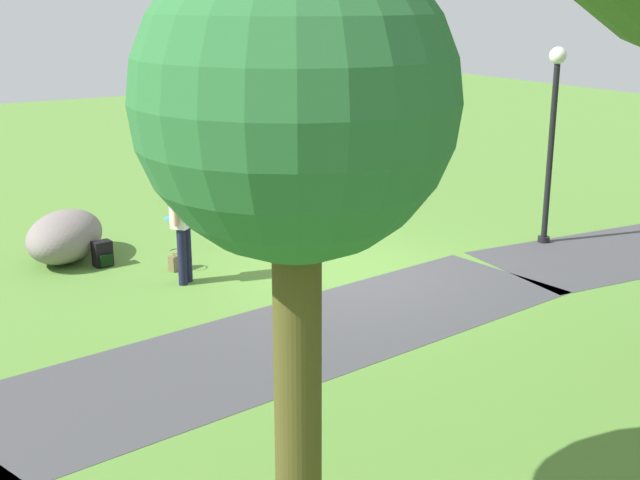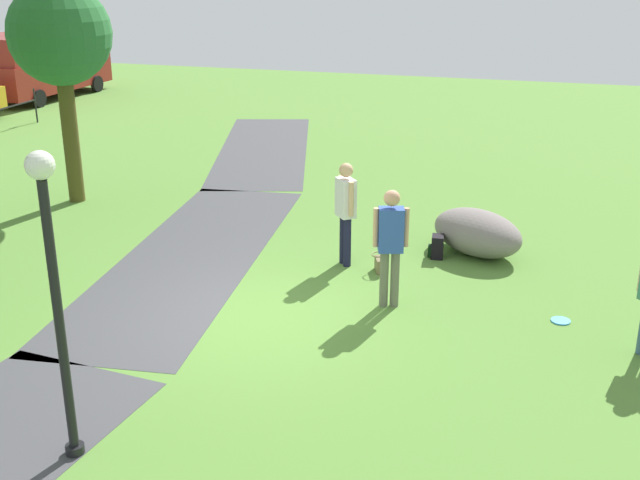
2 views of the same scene
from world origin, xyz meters
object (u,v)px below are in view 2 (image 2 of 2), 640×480
object	(u,v)px
lamp_post	(53,275)
frisbee_on_grass	(561,321)
backpack_by_boulder	(437,247)
handbag_on_grass	(379,264)
delivery_van	(39,62)
lawn_boulder	(477,233)
passerby_on_path	(391,239)
woman_with_handbag	(346,206)
young_tree_near_path	(60,37)

from	to	relation	value
lamp_post	frisbee_on_grass	size ratio (longest dim) A/B	11.82
backpack_by_boulder	frisbee_on_grass	xyz separation A→B (m)	(-2.00, -2.11, -0.18)
handbag_on_grass	delivery_van	xyz separation A→B (m)	(12.77, 15.43, 1.13)
lamp_post	handbag_on_grass	size ratio (longest dim) A/B	9.32
delivery_van	lawn_boulder	bearing A→B (deg)	-124.18
passerby_on_path	woman_with_handbag	bearing A→B (deg)	36.71
lawn_boulder	backpack_by_boulder	world-z (taller)	lawn_boulder
lamp_post	delivery_van	bearing A→B (deg)	35.89
lamp_post	lawn_boulder	size ratio (longest dim) A/B	1.59
young_tree_near_path	backpack_by_boulder	distance (m)	8.54
lawn_boulder	woman_with_handbag	world-z (taller)	woman_with_handbag
lawn_boulder	frisbee_on_grass	size ratio (longest dim) A/B	7.45
young_tree_near_path	woman_with_handbag	xyz separation A→B (m)	(-1.88, -6.41, -2.36)
lamp_post	backpack_by_boulder	xyz separation A→B (m)	(6.80, -2.74, -1.84)
young_tree_near_path	backpack_by_boulder	xyz separation A→B (m)	(-1.12, -7.84, -3.19)
woman_with_handbag	delivery_van	xyz separation A→B (m)	(12.61, 14.81, 0.24)
lawn_boulder	handbag_on_grass	world-z (taller)	lawn_boulder
passerby_on_path	frisbee_on_grass	size ratio (longest dim) A/B	6.49
passerby_on_path	backpack_by_boulder	xyz separation A→B (m)	(2.19, -0.37, -0.86)
backpack_by_boulder	lawn_boulder	bearing A→B (deg)	-58.22
lamp_post	frisbee_on_grass	world-z (taller)	lamp_post
passerby_on_path	delivery_van	distance (m)	21.19
lawn_boulder	delivery_van	xyz separation A→B (m)	(11.45, 16.87, 0.88)
backpack_by_boulder	frisbee_on_grass	size ratio (longest dim) A/B	1.44
young_tree_near_path	delivery_van	bearing A→B (deg)	38.04
frisbee_on_grass	delivery_van	xyz separation A→B (m)	(13.85, 18.34, 1.26)
backpack_by_boulder	young_tree_near_path	bearing A→B (deg)	81.90
passerby_on_path	frisbee_on_grass	distance (m)	2.69
young_tree_near_path	passerby_on_path	world-z (taller)	young_tree_near_path
lamp_post	passerby_on_path	xyz separation A→B (m)	(4.61, -2.37, -0.98)
young_tree_near_path	frisbee_on_grass	size ratio (longest dim) A/B	16.19
lamp_post	delivery_van	xyz separation A→B (m)	(18.65, 13.49, -0.77)
delivery_van	woman_with_handbag	bearing A→B (deg)	-130.43
lamp_post	woman_with_handbag	bearing A→B (deg)	-12.27
young_tree_near_path	lawn_boulder	bearing A→B (deg)	-94.88
lamp_post	delivery_van	distance (m)	23.03
lamp_post	passerby_on_path	world-z (taller)	lamp_post
woman_with_handbag	passerby_on_path	world-z (taller)	passerby_on_path
backpack_by_boulder	delivery_van	distance (m)	20.13
handbag_on_grass	backpack_by_boulder	world-z (taller)	backpack_by_boulder
lawn_boulder	handbag_on_grass	distance (m)	1.96
woman_with_handbag	passerby_on_path	distance (m)	1.78
young_tree_near_path	backpack_by_boulder	bearing A→B (deg)	-98.10
lamp_post	handbag_on_grass	world-z (taller)	lamp_post
handbag_on_grass	delivery_van	distance (m)	20.06
passerby_on_path	backpack_by_boulder	bearing A→B (deg)	-9.50
passerby_on_path	backpack_by_boulder	world-z (taller)	passerby_on_path
passerby_on_path	lawn_boulder	bearing A→B (deg)	-21.14
lawn_boulder	backpack_by_boulder	size ratio (longest dim) A/B	5.16
young_tree_near_path	handbag_on_grass	distance (m)	8.01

